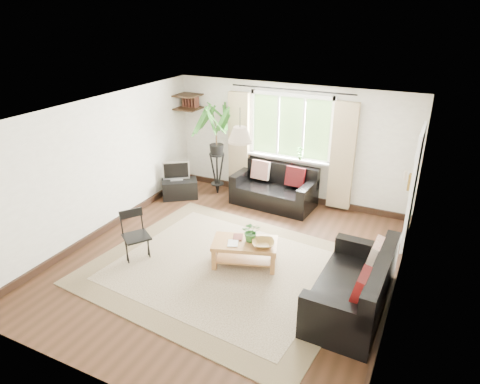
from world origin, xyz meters
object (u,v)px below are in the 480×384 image
at_px(sofa_back, 274,187).
at_px(palm_stand, 217,150).
at_px(coffee_table, 245,253).
at_px(folding_chair, 137,238).
at_px(sofa_right, 352,284).
at_px(tv_stand, 180,189).

bearing_deg(sofa_back, palm_stand, -177.58).
height_order(sofa_back, palm_stand, palm_stand).
xyz_separation_m(sofa_back, coffee_table, (0.42, -2.26, -0.18)).
relative_size(sofa_back, folding_chair, 2.00).
bearing_deg(folding_chair, sofa_right, -50.88).
bearing_deg(palm_stand, coffee_table, -52.75).
bearing_deg(tv_stand, palm_stand, 7.48).
height_order(palm_stand, folding_chair, palm_stand).
xyz_separation_m(sofa_back, tv_stand, (-1.92, -0.53, -0.19)).
height_order(tv_stand, palm_stand, palm_stand).
relative_size(sofa_right, palm_stand, 0.90).
bearing_deg(coffee_table, tv_stand, 143.62).
height_order(tv_stand, folding_chair, folding_chair).
distance_m(sofa_right, coffee_table, 1.78).
bearing_deg(sofa_right, coffee_table, -100.32).
bearing_deg(coffee_table, palm_stand, 127.25).
distance_m(sofa_back, palm_stand, 1.45).
xyz_separation_m(sofa_right, tv_stand, (-4.08, 2.10, -0.21)).
height_order(sofa_back, folding_chair, folding_chair).
height_order(sofa_back, tv_stand, sofa_back).
bearing_deg(sofa_right, tv_stand, -115.53).
bearing_deg(folding_chair, palm_stand, 37.51).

